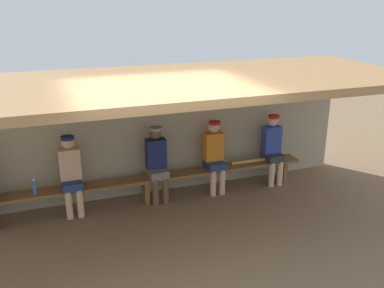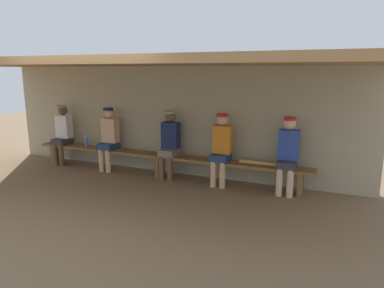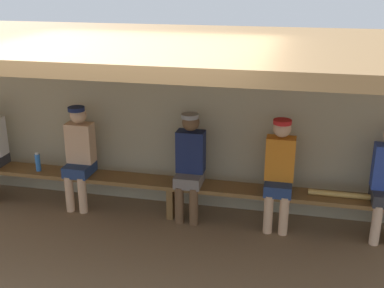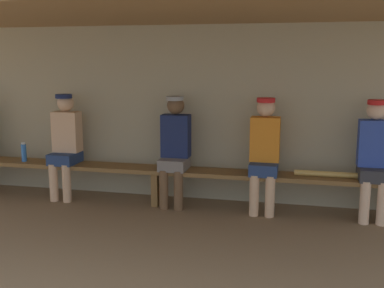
{
  "view_description": "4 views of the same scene",
  "coord_description": "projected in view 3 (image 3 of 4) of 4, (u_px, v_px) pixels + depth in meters",
  "views": [
    {
      "loc": [
        -1.54,
        -5.17,
        3.46
      ],
      "look_at": [
        0.8,
        1.35,
        1.05
      ],
      "focal_mm": 40.01,
      "sensor_mm": 36.0,
      "label": 1
    },
    {
      "loc": [
        3.29,
        -4.43,
        2.12
      ],
      "look_at": [
        0.83,
        1.28,
        0.8
      ],
      "focal_mm": 32.45,
      "sensor_mm": 36.0,
      "label": 2
    },
    {
      "loc": [
        1.44,
        -3.74,
        2.89
      ],
      "look_at": [
        0.3,
        1.37,
        1.04
      ],
      "focal_mm": 44.88,
      "sensor_mm": 36.0,
      "label": 3
    },
    {
      "loc": [
        1.67,
        -3.81,
        1.78
      ],
      "look_at": [
        0.47,
        1.43,
        0.8
      ],
      "focal_mm": 43.58,
      "sensor_mm": 36.0,
      "label": 4
    }
  ],
  "objects": [
    {
      "name": "player_in_red",
      "position": [
        190.0,
        162.0,
        5.84
      ],
      "size": [
        0.34,
        0.42,
        1.34
      ],
      "color": "slate",
      "rests_on": "ground"
    },
    {
      "name": "water_bottle_green",
      "position": [
        38.0,
        162.0,
        6.28
      ],
      "size": [
        0.07,
        0.07,
        0.25
      ],
      "color": "blue",
      "rests_on": "bench"
    },
    {
      "name": "ground_plane",
      "position": [
        132.0,
        287.0,
        4.71
      ],
      "size": [
        24.0,
        24.0,
        0.0
      ],
      "primitive_type": "plane",
      "color": "brown"
    },
    {
      "name": "bench",
      "position": [
        172.0,
        187.0,
        6.0
      ],
      "size": [
        6.0,
        0.36,
        0.46
      ],
      "color": "brown",
      "rests_on": "ground"
    },
    {
      "name": "player_rightmost",
      "position": [
        279.0,
        169.0,
        5.62
      ],
      "size": [
        0.34,
        0.42,
        1.34
      ],
      "color": "navy",
      "rests_on": "ground"
    },
    {
      "name": "player_near_post",
      "position": [
        79.0,
        153.0,
        6.14
      ],
      "size": [
        0.34,
        0.42,
        1.34
      ],
      "color": "navy",
      "rests_on": "ground"
    },
    {
      "name": "dugout_roof",
      "position": [
        147.0,
        45.0,
        4.6
      ],
      "size": [
        8.0,
        2.8,
        0.12
      ],
      "primitive_type": "cube",
      "color": "#9E7547",
      "rests_on": "back_wall"
    },
    {
      "name": "back_wall",
      "position": [
        180.0,
        122.0,
        6.18
      ],
      "size": [
        8.0,
        0.2,
        2.2
      ],
      "primitive_type": "cube",
      "color": "tan",
      "rests_on": "ground"
    },
    {
      "name": "baseball_bat",
      "position": [
        346.0,
        195.0,
        5.54
      ],
      "size": [
        0.86,
        0.08,
        0.07
      ],
      "primitive_type": "cylinder",
      "rotation": [
        0.0,
        1.57,
        -0.01
      ],
      "color": "tan",
      "rests_on": "bench"
    }
  ]
}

